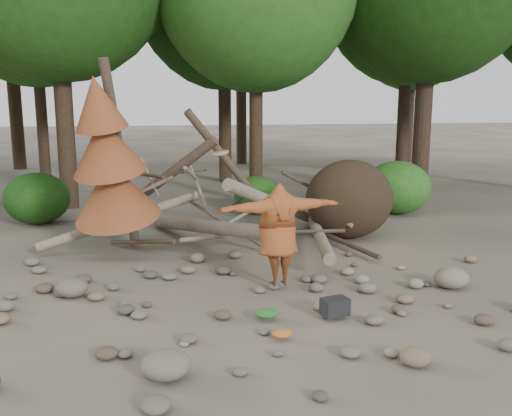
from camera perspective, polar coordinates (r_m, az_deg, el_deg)
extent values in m
plane|color=#514C44|center=(10.02, 2.52, -9.51)|extent=(120.00, 120.00, 0.00)
ellipsoid|color=#332619|center=(14.44, 9.32, 0.88)|extent=(2.20, 1.87, 1.98)
cylinder|color=gray|center=(13.26, -4.87, -1.88)|extent=(2.61, 5.11, 1.08)
cylinder|color=gray|center=(13.90, 2.37, 0.25)|extent=(3.18, 3.71, 1.90)
cylinder|color=brown|center=(13.95, -10.12, 2.20)|extent=(3.08, 1.91, 2.49)
cylinder|color=gray|center=(13.53, 6.26, -2.50)|extent=(1.13, 4.98, 0.43)
cylinder|color=brown|center=(14.18, -2.45, 4.14)|extent=(2.39, 1.03, 2.89)
cylinder|color=gray|center=(13.53, -13.45, -1.23)|extent=(3.71, 0.86, 1.20)
cylinder|color=#4C3F30|center=(13.11, -11.36, -3.34)|extent=(1.52, 1.70, 0.49)
cylinder|color=gray|center=(14.01, -0.20, -0.07)|extent=(1.57, 0.85, 0.69)
cylinder|color=#4C3F30|center=(14.74, 5.67, 2.02)|extent=(1.92, 1.25, 1.10)
cylinder|color=gray|center=(13.56, -5.94, 2.49)|extent=(0.37, 1.42, 0.85)
cylinder|color=#4C3F30|center=(13.47, 9.04, -3.52)|extent=(0.79, 2.54, 0.12)
cylinder|color=gray|center=(12.71, -3.77, -2.89)|extent=(1.78, 1.11, 0.29)
cylinder|color=#4C3F30|center=(13.09, -13.38, 5.02)|extent=(0.67, 1.13, 4.35)
cone|color=brown|center=(12.89, -14.04, 1.76)|extent=(2.06, 2.13, 1.86)
cone|color=brown|center=(12.57, -14.81, 6.08)|extent=(1.71, 1.78, 1.65)
cone|color=brown|center=(12.35, -15.55, 10.15)|extent=(1.23, 1.30, 1.41)
cylinder|color=#38281C|center=(18.96, -18.90, 13.47)|extent=(0.56, 0.56, 8.96)
cylinder|color=#38281C|center=(18.61, 0.00, 11.30)|extent=(0.44, 0.44, 7.14)
cylinder|color=#38281C|center=(20.99, 16.64, 14.00)|extent=(0.60, 0.60, 9.45)
cylinder|color=#38281C|center=(23.15, -20.83, 11.09)|extent=(0.42, 0.42, 7.56)
cylinder|color=#38281C|center=(23.51, -3.18, 12.98)|extent=(0.52, 0.52, 8.54)
cylinder|color=#38281C|center=(25.02, 14.68, 12.05)|extent=(0.50, 0.50, 8.12)
cylinder|color=#38281C|center=(30.07, -23.21, 12.80)|extent=(0.62, 0.62, 9.66)
cylinder|color=#38281C|center=(29.95, -1.50, 12.82)|extent=(0.54, 0.54, 8.75)
cylinder|color=#38281C|center=(31.90, 15.22, 11.52)|extent=(0.46, 0.46, 7.84)
ellipsoid|color=#255C1A|center=(32.22, 15.62, 18.90)|extent=(7.17, 7.17, 8.60)
ellipsoid|color=#1C4913|center=(17.02, -21.06, 0.91)|extent=(1.80, 1.80, 1.44)
ellipsoid|color=#255C1A|center=(17.45, 0.06, 1.38)|extent=(1.40, 1.40, 1.12)
ellipsoid|color=#2F6D22|center=(17.80, 13.96, 2.02)|extent=(2.00, 2.00, 1.60)
imported|color=brown|center=(10.47, 2.24, -2.63)|extent=(2.43, 0.97, 1.92)
cylinder|color=#8F7A5A|center=(9.85, -3.59, 5.52)|extent=(0.36, 0.37, 0.12)
cube|color=black|center=(9.42, 7.89, -10.09)|extent=(0.48, 0.38, 0.28)
ellipsoid|color=#296428|center=(9.28, 1.05, -10.76)|extent=(0.39, 0.32, 0.14)
ellipsoid|color=#BB6520|center=(8.60, 2.58, -12.73)|extent=(0.30, 0.25, 0.11)
ellipsoid|color=#6D665A|center=(7.58, -9.01, -15.22)|extent=(0.64, 0.57, 0.38)
ellipsoid|color=#77644A|center=(8.12, 15.67, -14.13)|extent=(0.43, 0.38, 0.26)
ellipsoid|color=gray|center=(11.32, 18.97, -6.63)|extent=(0.65, 0.59, 0.39)
ellipsoid|color=#665D56|center=(10.79, -17.92, -7.57)|extent=(0.57, 0.52, 0.34)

